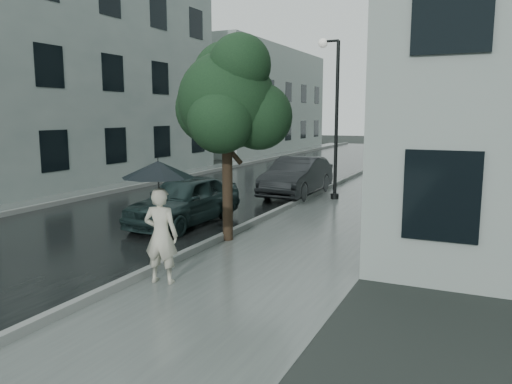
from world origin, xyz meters
The scene contains 14 objects.
ground centered at (0.00, 0.00, 0.00)m, with size 120.00×120.00×0.00m, color black.
sidewalk centered at (0.25, 12.00, 0.00)m, with size 3.50×60.00×0.01m, color slate.
kerb_near centered at (-1.57, 12.00, 0.07)m, with size 0.15×60.00×0.15m, color slate.
asphalt_road centered at (-5.08, 12.00, 0.00)m, with size 6.85×60.00×0.00m, color black.
kerb_far centered at (-8.57, 12.00, 0.07)m, with size 0.15×60.00×0.15m, color slate.
sidewalk_far centered at (-9.50, 12.00, 0.00)m, with size 1.70×60.00×0.01m, color #4C5451.
building_far_a centered at (-13.77, 8.00, 4.75)m, with size 7.02×20.00×9.50m.
building_far_b centered at (-13.77, 30.00, 4.00)m, with size 7.02×18.00×8.00m.
pedestrian centered at (-1.10, -0.13, 0.85)m, with size 0.61×0.40×1.68m, color #BAB9A3.
umbrella centered at (-1.10, -0.15, 2.00)m, with size 1.42×1.42×1.26m.
street_tree centered at (-1.45, 3.09, 3.24)m, with size 2.88×2.61×4.65m.
lamp_post centered at (-0.88, 9.60, 3.10)m, with size 0.85×0.35×5.44m.
car_near centered at (-3.27, 4.00, 0.66)m, with size 1.54×3.83×1.31m, color #192B2B.
car_far centered at (-2.20, 9.77, 0.69)m, with size 1.46×4.18×1.38m, color #26292C.
Camera 1 is at (3.89, -7.07, 2.93)m, focal length 35.00 mm.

